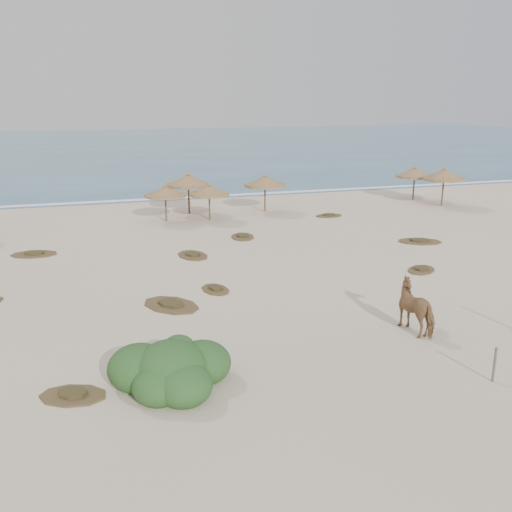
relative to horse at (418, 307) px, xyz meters
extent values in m
plane|color=beige|center=(-4.71, 2.49, -0.85)|extent=(160.00, 160.00, 0.00)
cube|color=#2A5A7F|center=(-4.71, 77.49, -0.85)|extent=(200.00, 100.00, 0.01)
cube|color=white|center=(-4.71, 28.49, -0.85)|extent=(70.00, 0.60, 0.01)
cylinder|color=brown|center=(-5.42, 20.04, 0.06)|extent=(0.10, 0.10, 1.82)
cylinder|color=#946A43|center=(-5.42, 20.04, 0.82)|extent=(3.38, 3.38, 0.16)
cone|color=#946A43|center=(-5.42, 20.04, 1.10)|extent=(3.27, 3.27, 0.65)
cone|color=#946A43|center=(-5.42, 20.04, 1.49)|extent=(0.31, 0.31, 0.19)
cylinder|color=brown|center=(-3.55, 22.11, 0.22)|extent=(0.12, 0.12, 2.13)
cylinder|color=#946A43|center=(-3.55, 22.11, 1.10)|extent=(3.99, 3.99, 0.18)
cone|color=#946A43|center=(-3.55, 22.11, 1.44)|extent=(3.86, 3.86, 0.76)
cone|color=#946A43|center=(-3.55, 22.11, 1.89)|extent=(0.37, 0.37, 0.22)
cylinder|color=brown|center=(-2.67, 19.73, 0.06)|extent=(0.10, 0.10, 1.81)
cylinder|color=#946A43|center=(-2.67, 19.73, 0.81)|extent=(2.98, 2.98, 0.16)
cone|color=#946A43|center=(-2.67, 19.73, 1.09)|extent=(2.88, 2.88, 0.65)
cone|color=#946A43|center=(-2.67, 19.73, 1.48)|extent=(0.31, 0.31, 0.19)
cylinder|color=brown|center=(1.59, 21.33, 0.14)|extent=(0.11, 0.11, 1.98)
cylinder|color=#946A43|center=(1.59, 21.33, 0.96)|extent=(3.06, 3.06, 0.17)
cone|color=#946A43|center=(1.59, 21.33, 1.27)|extent=(2.96, 2.96, 0.71)
cone|color=#946A43|center=(1.59, 21.33, 1.69)|extent=(0.34, 0.34, 0.21)
cylinder|color=brown|center=(14.54, 19.52, 0.22)|extent=(0.12, 0.12, 2.14)
cylinder|color=#946A43|center=(14.54, 19.52, 1.10)|extent=(3.46, 3.46, 0.18)
cone|color=#946A43|center=(14.54, 19.52, 1.44)|extent=(3.35, 3.35, 0.76)
cone|color=#946A43|center=(14.54, 19.52, 1.90)|extent=(0.37, 0.37, 0.22)
cylinder|color=brown|center=(13.89, 22.28, 0.14)|extent=(0.11, 0.11, 1.97)
cylinder|color=#946A43|center=(13.89, 22.28, 0.95)|extent=(3.58, 3.58, 0.17)
cone|color=#946A43|center=(13.89, 22.28, 1.26)|extent=(3.46, 3.46, 0.70)
cone|color=#946A43|center=(13.89, 22.28, 1.69)|extent=(0.34, 0.34, 0.21)
imported|color=olive|center=(0.00, 0.00, 0.00)|extent=(1.20, 2.12, 1.70)
cylinder|color=#68604E|center=(0.05, -3.74, -0.34)|extent=(0.10, 0.10, 1.02)
ellipsoid|color=#345D28|center=(-8.56, -1.42, -0.29)|extent=(2.04, 2.04, 1.53)
ellipsoid|color=#345D28|center=(-7.64, -1.11, -0.39)|extent=(1.63, 1.63, 1.23)
ellipsoid|color=#345D28|center=(-9.37, -1.01, -0.34)|extent=(1.74, 1.74, 1.30)
ellipsoid|color=#345D28|center=(-8.35, -2.13, -0.44)|extent=(1.53, 1.53, 1.15)
ellipsoid|color=#345D28|center=(-8.97, -1.93, -0.46)|extent=(1.43, 1.43, 1.07)
ellipsoid|color=#345D28|center=(-7.94, -0.50, -0.49)|extent=(1.23, 1.23, 0.92)
ellipsoid|color=#345D28|center=(-8.25, -0.91, 0.07)|extent=(0.92, 0.92, 0.69)
ellipsoid|color=#345D28|center=(-8.86, -1.32, 0.12)|extent=(0.82, 0.82, 0.61)
camera|label=1|loc=(-10.54, -15.49, 6.83)|focal=40.00mm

